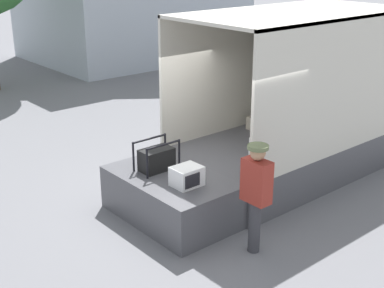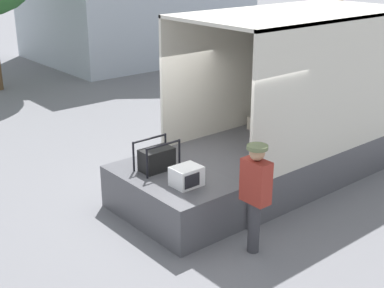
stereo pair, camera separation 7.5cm
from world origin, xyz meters
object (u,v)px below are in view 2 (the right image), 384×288
at_px(worker_person, 256,188).
at_px(portable_generator, 158,158).
at_px(microwave, 187,176).
at_px(box_truck, 345,109).

bearing_deg(worker_person, portable_generator, 98.00).
xyz_separation_m(portable_generator, worker_person, (0.28, -2.02, 0.09)).
distance_m(microwave, portable_generator, 0.83).
bearing_deg(microwave, worker_person, -74.91).
height_order(box_truck, worker_person, box_truck).
xyz_separation_m(microwave, worker_person, (0.32, -1.19, 0.13)).
height_order(box_truck, microwave, box_truck).
bearing_deg(worker_person, box_truck, 20.07).
bearing_deg(box_truck, portable_generator, 175.81).
bearing_deg(box_truck, microwave, -174.48).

